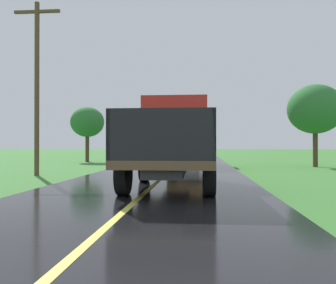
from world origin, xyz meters
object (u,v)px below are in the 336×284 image
banana_truck_far (192,142)px  utility_pole_roadside (37,82)px  banana_truck_near (173,140)px  roadside_tree_mid_right (315,109)px  roadside_tree_near_left (87,122)px

banana_truck_far → utility_pole_roadside: 9.67m
banana_truck_far → banana_truck_near: bearing=-91.9°
utility_pole_roadside → roadside_tree_mid_right: size_ratio=1.52×
banana_truck_near → banana_truck_far: size_ratio=1.00×
banana_truck_near → roadside_tree_mid_right: size_ratio=1.20×
roadside_tree_near_left → banana_truck_far: bearing=-32.6°
banana_truck_far → utility_pole_roadside: size_ratio=0.79×
banana_truck_far → roadside_tree_near_left: 9.59m
utility_pole_roadside → roadside_tree_near_left: bearing=97.4°
roadside_tree_near_left → roadside_tree_mid_right: (15.20, -4.80, 0.38)m
utility_pole_roadside → roadside_tree_mid_right: utility_pole_roadside is taller
banana_truck_near → utility_pole_roadside: utility_pole_roadside is taller
roadside_tree_mid_right → banana_truck_far: bearing=-177.7°
banana_truck_far → roadside_tree_mid_right: bearing=2.3°
banana_truck_near → roadside_tree_mid_right: (7.57, 10.66, 1.91)m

